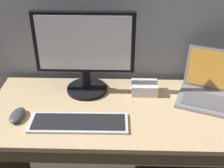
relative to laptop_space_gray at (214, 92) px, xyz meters
name	(u,v)px	position (x,y,z in m)	size (l,w,h in m)	color
desk	(130,143)	(-0.42, -0.10, -0.26)	(1.41, 0.58, 0.72)	tan
laptop_space_gray	(214,92)	(0.00, 0.00, 0.00)	(0.41, 0.36, 0.24)	slate
external_monitor	(85,50)	(-0.65, 0.06, 0.20)	(0.49, 0.22, 0.44)	black
wired_keyboard	(79,123)	(-0.66, -0.22, -0.04)	(0.45, 0.15, 0.01)	#BCBCC1
computer_mouse	(17,115)	(-0.96, -0.18, -0.03)	(0.07, 0.12, 0.03)	#38383D
external_drive_box	(144,88)	(-0.35, 0.06, -0.01)	(0.14, 0.10, 0.06)	silver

